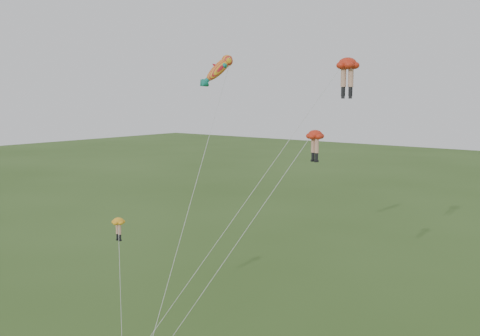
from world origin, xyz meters
The scene contains 4 objects.
legs_kite_red_high centered at (6.71, 11.65, 18.51)m, with size 8.80×14.47×19.35m.
legs_kite_red_mid centered at (6.66, 7.17, 13.55)m, with size 6.21×11.01×14.35m.
legs_kite_yellow centered at (-4.48, -0.24, 7.43)m, with size 2.36×2.07×8.12m.
fish_kite centered at (-0.85, 6.47, 18.48)m, with size 2.99×10.83×19.82m.
Camera 1 is at (24.96, -23.69, 16.58)m, focal length 40.00 mm.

